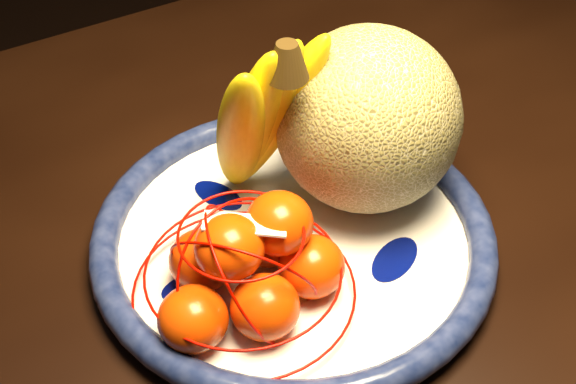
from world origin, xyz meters
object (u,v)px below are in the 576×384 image
dining_table (197,269)px  mandarin_bag (249,267)px  fruit_bowl (293,238)px  cantaloupe (367,119)px  banana_bunch (258,113)px

dining_table → mandarin_bag: bearing=-91.2°
fruit_bowl → cantaloupe: bearing=12.0°
dining_table → fruit_bowl: size_ratio=3.58×
fruit_bowl → mandarin_bag: mandarin_bag is taller
banana_bunch → mandarin_bag: size_ratio=0.96×
banana_bunch → mandarin_bag: 0.15m
banana_bunch → cantaloupe: bearing=-32.0°
dining_table → fruit_bowl: fruit_bowl is taller
fruit_bowl → mandarin_bag: size_ratio=1.69×
dining_table → banana_bunch: bearing=-20.5°
dining_table → banana_bunch: 0.22m
cantaloupe → mandarin_bag: size_ratio=0.78×
dining_table → cantaloupe: cantaloupe is taller
fruit_bowl → banana_bunch: (0.00, 0.06, 0.11)m
dining_table → cantaloupe: bearing=-21.0°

